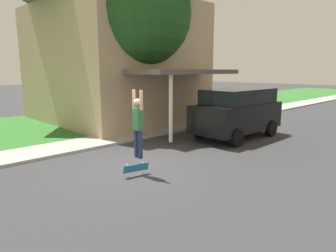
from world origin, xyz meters
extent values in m
plane|color=#333335|center=(0.00, 0.00, 0.00)|extent=(120.00, 120.00, 0.00)
cube|color=#2D6B28|center=(-8.00, 6.00, 0.04)|extent=(10.00, 80.00, 0.08)
cube|color=#9E9E99|center=(-3.60, 6.00, 0.05)|extent=(1.80, 80.00, 0.10)
cube|color=tan|center=(-8.05, 4.73, 3.30)|extent=(9.09, 7.33, 6.45)
cube|color=#5B514C|center=(-2.41, 4.73, 2.88)|extent=(2.60, 5.13, 0.20)
cylinder|color=silver|center=(-1.31, 2.90, 1.43)|extent=(0.16, 0.16, 2.70)
cylinder|color=brown|center=(-4.30, 3.77, 2.12)|extent=(0.36, 0.36, 4.08)
sphere|color=#1E4C1E|center=(-4.30, 3.77, 5.50)|extent=(4.87, 4.87, 4.87)
cube|color=black|center=(-0.14, 5.83, 0.95)|extent=(1.94, 4.45, 1.14)
cube|color=black|center=(-0.14, 5.94, 1.83)|extent=(1.78, 3.47, 0.63)
cylinder|color=black|center=(-1.07, 7.21, 0.36)|extent=(0.24, 0.72, 0.72)
cylinder|color=black|center=(0.79, 7.21, 0.36)|extent=(0.24, 0.72, 0.72)
cylinder|color=black|center=(-1.07, 4.45, 0.36)|extent=(0.24, 0.72, 0.72)
cylinder|color=black|center=(0.79, 4.45, 0.36)|extent=(0.24, 0.72, 0.72)
cylinder|color=navy|center=(0.59, -0.32, 0.91)|extent=(0.13, 0.13, 0.80)
cylinder|color=navy|center=(0.76, -0.32, 0.91)|extent=(0.13, 0.13, 0.80)
cube|color=#337042|center=(0.68, -0.32, 1.62)|extent=(0.25, 0.20, 0.61)
sphere|color=tan|center=(0.68, -0.32, 2.08)|extent=(0.22, 0.22, 0.22)
cylinder|color=tan|center=(0.52, -0.32, 2.15)|extent=(0.09, 0.09, 0.55)
cylinder|color=tan|center=(0.84, -0.32, 2.15)|extent=(0.09, 0.09, 0.55)
cube|color=#236B99|center=(0.68, -0.42, 0.24)|extent=(0.18, 0.79, 0.24)
cylinder|color=silver|center=(0.68, -0.17, 0.34)|extent=(0.03, 0.06, 0.06)
cylinder|color=silver|center=(0.64, -0.17, 0.14)|extent=(0.03, 0.06, 0.06)
cylinder|color=silver|center=(0.60, -0.65, 0.35)|extent=(0.03, 0.06, 0.06)
cylinder|color=silver|center=(0.56, -0.65, 0.16)|extent=(0.03, 0.06, 0.06)
camera|label=1|loc=(7.11, -5.38, 2.94)|focal=32.00mm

